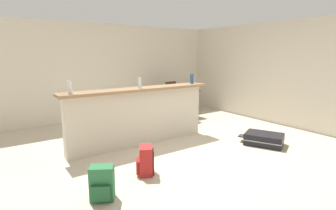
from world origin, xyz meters
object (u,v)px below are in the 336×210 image
backpack_red (145,161)px  dining_chair_far_side (168,95)px  bottle_clear (140,83)px  dining_table (176,93)px  bottle_blue (192,79)px  dining_chair_near_partition (186,101)px  backpack_green (102,184)px  bottle_white (70,87)px  suitcase_flat_black (264,139)px

backpack_red → dining_chair_far_side: bearing=50.8°
bottle_clear → dining_chair_far_side: bearing=44.7°
bottle_clear → dining_table: (1.94, 1.51, -0.55)m
dining_chair_far_side → bottle_clear: bearing=-135.3°
backpack_red → bottle_clear: bearing=64.2°
bottle_blue → dining_chair_near_partition: 1.32m
dining_chair_far_side → backpack_red: bearing=-129.2°
bottle_clear → dining_chair_far_side: (2.05, 2.03, -0.68)m
backpack_green → bottle_blue: bearing=30.3°
dining_chair_far_side → backpack_green: size_ratio=2.21×
bottle_clear → bottle_blue: size_ratio=1.00×
bottle_white → bottle_clear: bottle_white is taller
bottle_blue → dining_chair_far_side: bottle_blue is taller
bottle_clear → bottle_blue: (1.30, 0.06, 0.00)m
bottle_clear → suitcase_flat_black: 2.61m
suitcase_flat_black → backpack_green: 3.29m
backpack_red → backpack_green: same height
dining_chair_near_partition → dining_chair_far_side: (0.15, 1.01, 0.00)m
dining_chair_far_side → dining_chair_near_partition: bearing=-98.4°
bottle_clear → dining_chair_far_side: size_ratio=0.22×
dining_table → dining_chair_far_side: size_ratio=1.18×
dining_chair_near_partition → bottle_clear: bearing=-151.8°
backpack_red → bottle_white: bearing=120.2°
bottle_blue → dining_table: size_ratio=0.18×
bottle_white → suitcase_flat_black: (3.21, -1.37, -1.09)m
bottle_white → dining_chair_near_partition: bearing=17.8°
dining_table → dining_chair_near_partition: size_ratio=1.18×
dining_table → dining_chair_near_partition: dining_chair_near_partition is taller
suitcase_flat_black → bottle_white: bearing=156.9°
bottle_white → backpack_red: bottle_white is taller
bottle_clear → dining_chair_near_partition: size_ratio=0.22×
bottle_clear → backpack_green: 2.24m
backpack_red → backpack_green: size_ratio=1.00×
bottle_white → dining_chair_near_partition: 3.39m
backpack_red → backpack_green: 0.83m
dining_chair_near_partition → dining_chair_far_side: same height
dining_chair_near_partition → backpack_green: size_ratio=2.21×
bottle_blue → backpack_green: (-2.64, -1.54, -0.99)m
dining_table → suitcase_flat_black: bearing=-89.9°
bottle_white → bottle_clear: (1.26, -0.00, -0.00)m
bottle_blue → bottle_white: bearing=-178.8°
bottle_white → bottle_clear: 1.26m
dining_table → backpack_green: size_ratio=2.62×
bottle_clear → backpack_green: bearing=-132.0°
backpack_red → bottle_blue: bearing=33.5°
dining_chair_far_side → backpack_green: (-3.39, -3.52, -0.31)m
bottle_clear → backpack_green: size_ratio=0.48×
bottle_blue → dining_chair_far_side: bearing=69.1°
dining_chair_far_side → suitcase_flat_black: 3.42m
dining_table → backpack_red: bearing=-133.0°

